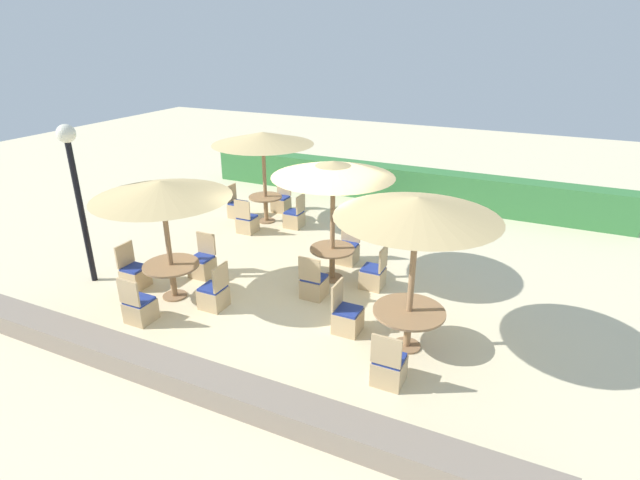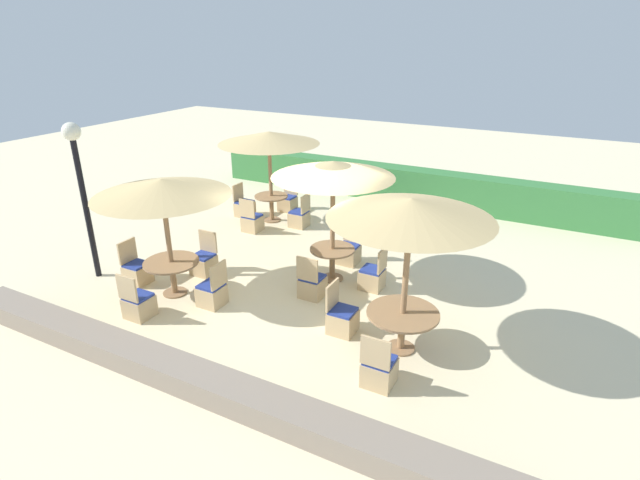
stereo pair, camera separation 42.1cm
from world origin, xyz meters
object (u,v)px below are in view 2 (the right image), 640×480
(lamp_post, at_px, (79,171))
(round_table_front_left, at_px, (172,268))
(patio_chair_front_right_west, at_px, (342,319))
(patio_chair_center_east, at_px, (373,277))
(parasol_center, at_px, (333,170))
(patio_chair_back_left_east, at_px, (300,217))
(patio_chair_back_left_north, at_px, (288,202))
(patio_chair_center_north, at_px, (349,252))
(patio_chair_front_left_east, at_px, (212,293))
(parasol_back_left, at_px, (269,138))
(patio_chair_front_right_south, at_px, (379,370))
(parasol_front_left, at_px, (162,188))
(patio_chair_front_left_north, at_px, (204,262))
(parasol_front_right, at_px, (411,209))
(patio_chair_front_left_south, at_px, (138,304))
(patio_chair_back_left_south, at_px, (252,222))
(patio_chair_back_left_west, at_px, (244,207))
(patio_chair_center_south, at_px, (312,285))
(round_table_center, at_px, (332,256))
(round_table_front_right, at_px, (403,319))
(patio_chair_front_left_west, at_px, (137,271))

(lamp_post, xyz_separation_m, round_table_front_left, (2.04, 0.17, -1.78))
(patio_chair_front_right_west, bearing_deg, patio_chair_center_east, -175.93)
(round_table_front_left, xyz_separation_m, parasol_center, (2.55, 2.07, 1.85))
(patio_chair_back_left_east, bearing_deg, patio_chair_back_left_north, 44.41)
(parasol_center, distance_m, patio_chair_center_north, 2.34)
(patio_chair_front_left_east, distance_m, parasol_back_left, 5.17)
(patio_chair_front_right_south, bearing_deg, parasol_front_left, 171.28)
(patio_chair_front_left_north, distance_m, parasol_front_right, 5.32)
(parasol_front_left, bearing_deg, patio_chair_front_left_south, -86.91)
(patio_chair_center_north, xyz_separation_m, patio_chair_back_left_south, (-3.10, 0.59, 0.00))
(patio_chair_front_right_south, xyz_separation_m, patio_chair_back_left_west, (-6.17, 5.17, 0.00))
(patio_chair_front_left_south, xyz_separation_m, parasol_back_left, (-0.59, 5.48, 2.07))
(lamp_post, bearing_deg, patio_chair_back_left_north, 75.30)
(patio_chair_center_south, distance_m, patio_chair_back_left_south, 3.92)
(patio_chair_front_left_north, height_order, patio_chair_back_left_west, same)
(patio_chair_front_right_south, relative_size, round_table_center, 0.98)
(round_table_front_right, height_order, patio_chair_center_south, patio_chair_center_south)
(parasol_front_left, bearing_deg, parasol_front_right, 3.73)
(parasol_front_left, bearing_deg, patio_chair_back_left_north, 96.04)
(patio_chair_center_north, bearing_deg, parasol_back_left, -26.23)
(patio_chair_front_left_south, distance_m, patio_chair_back_left_south, 4.60)
(patio_chair_front_left_west, relative_size, patio_chair_center_north, 1.00)
(patio_chair_front_left_west, distance_m, patio_chair_front_left_south, 1.47)
(patio_chair_front_left_north, xyz_separation_m, patio_chair_center_east, (3.55, 1.07, 0.00))
(patio_chair_center_east, bearing_deg, parasol_front_left, 120.76)
(round_table_front_right, relative_size, patio_chair_center_north, 1.29)
(patio_chair_front_left_east, relative_size, parasol_front_right, 0.35)
(round_table_front_right, relative_size, patio_chair_back_left_north, 1.29)
(round_table_front_left, height_order, patio_chair_front_left_west, patio_chair_front_left_west)
(parasol_center, bearing_deg, lamp_post, -154.03)
(lamp_post, bearing_deg, patio_chair_back_left_east, 62.13)
(patio_chair_front_left_west, bearing_deg, parasol_center, 120.04)
(round_table_front_left, height_order, patio_chair_center_east, patio_chair_center_east)
(parasol_back_left, bearing_deg, round_table_front_right, -38.51)
(patio_chair_back_left_east, height_order, patio_chair_back_left_west, same)
(round_table_center, bearing_deg, patio_chair_center_east, 0.41)
(patio_chair_front_left_north, distance_m, round_table_front_right, 4.84)
(patio_chair_front_left_south, bearing_deg, patio_chair_front_right_south, 3.27)
(patio_chair_front_left_south, distance_m, patio_chair_center_north, 4.68)
(patio_chair_center_east, bearing_deg, parasol_front_right, -145.21)
(round_table_front_left, distance_m, parasol_center, 3.77)
(patio_chair_center_north, distance_m, patio_chair_back_left_east, 2.59)
(patio_chair_front_left_north, height_order, round_table_front_right, patio_chair_front_left_north)
(lamp_post, distance_m, patio_chair_front_right_west, 6.05)
(patio_chair_center_east, bearing_deg, patio_chair_center_south, 133.40)
(round_table_front_left, bearing_deg, patio_chair_front_right_south, -8.72)
(patio_chair_center_north, bearing_deg, patio_chair_front_left_east, 62.64)
(patio_chair_front_right_south, bearing_deg, patio_chair_back_left_south, 140.94)
(lamp_post, relative_size, patio_chair_back_left_south, 3.57)
(patio_chair_front_left_east, bearing_deg, patio_chair_front_right_west, -82.97)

